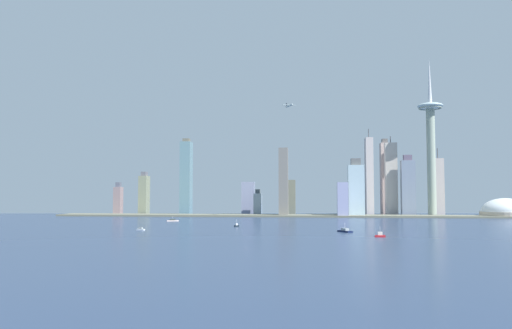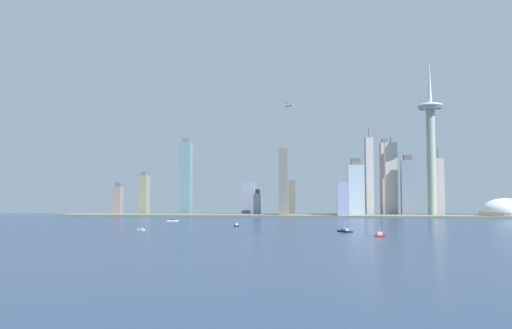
{
  "view_description": "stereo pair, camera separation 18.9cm",
  "coord_description": "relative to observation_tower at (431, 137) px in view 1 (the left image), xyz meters",
  "views": [
    {
      "loc": [
        48.68,
        -369.03,
        38.27
      ],
      "look_at": [
        -46.02,
        492.02,
        91.51
      ],
      "focal_mm": 34.43,
      "sensor_mm": 36.0,
      "label": 1
    },
    {
      "loc": [
        48.87,
        -369.01,
        38.27
      ],
      "look_at": [
        -46.02,
        492.02,
        91.51
      ],
      "focal_mm": 34.43,
      "sensor_mm": 36.0,
      "label": 2
    }
  ],
  "objects": [
    {
      "name": "ground_plane",
      "position": [
        -264.39,
        -532.37,
        -141.93
      ],
      "size": [
        6000.0,
        6000.0,
        0.0
      ],
      "primitive_type": "plane",
      "color": "navy"
    },
    {
      "name": "skyscraper_0",
      "position": [
        -135.27,
        -25.8,
        -94.68
      ],
      "size": [
        27.63,
        22.43,
        101.79
      ],
      "color": "#AAC5D0",
      "rests_on": "ground"
    },
    {
      "name": "stadium_dome",
      "position": [
        112.8,
        -27.8,
        -133.26
      ],
      "size": [
        81.22,
        81.22,
        45.44
      ],
      "color": "#BDAF9C",
      "rests_on": "ground"
    },
    {
      "name": "boat_0",
      "position": [
        -180.38,
        -389.97,
        -140.5
      ],
      "size": [
        15.17,
        18.09,
        9.64
      ],
      "rotation": [
        0.0,
        0.0,
        2.17
      ],
      "color": "#0F183A",
      "rests_on": "ground"
    },
    {
      "name": "boat_1",
      "position": [
        -412.65,
        -209.65,
        -140.7
      ],
      "size": [
        17.58,
        12.02,
        7.75
      ],
      "rotation": [
        0.0,
        0.0,
        3.58
      ],
      "color": "beige",
      "rests_on": "ground"
    },
    {
      "name": "boat_3",
      "position": [
        -396.91,
        -388.08,
        -140.75
      ],
      "size": [
        9.77,
        5.68,
        3.29
      ],
      "rotation": [
        0.0,
        0.0,
        2.81
      ],
      "color": "white",
      "rests_on": "ground"
    },
    {
      "name": "skyscraper_11",
      "position": [
        -65.55,
        31.19,
        -74.55
      ],
      "size": [
        21.76,
        14.82,
        147.23
      ],
      "color": "#BCB3A7",
      "rests_on": "ground"
    },
    {
      "name": "airplane",
      "position": [
        -248.2,
        -115.73,
        40.04
      ],
      "size": [
        21.93,
        23.41,
        7.67
      ],
      "rotation": [
        0.0,
        0.0,
        5.18
      ],
      "color": "#ADC0BE"
    },
    {
      "name": "skyscraper_1",
      "position": [
        -39.89,
        6.98,
        -90.12
      ],
      "size": [
        24.21,
        15.89,
        109.83
      ],
      "color": "gray",
      "rests_on": "ground"
    },
    {
      "name": "skyscraper_9",
      "position": [
        -335.86,
        53.67,
        -110.45
      ],
      "size": [
        24.88,
        19.2,
        62.96
      ],
      "color": "#8F95B2",
      "rests_on": "ground"
    },
    {
      "name": "boat_2",
      "position": [
        -152.92,
        -445.74,
        -140.26
      ],
      "size": [
        9.21,
        3.63,
        9.14
      ],
      "rotation": [
        0.0,
        0.0,
        6.27
      ],
      "color": "red",
      "rests_on": "ground"
    },
    {
      "name": "skyscraper_7",
      "position": [
        -532.01,
        10.56,
        -103.44
      ],
      "size": [
        15.76,
        23.09,
        82.03
      ],
      "color": "gray",
      "rests_on": "ground"
    },
    {
      "name": "observation_tower",
      "position": [
        0.0,
        0.0,
        0.0
      ],
      "size": [
        44.64,
        44.64,
        284.54
      ],
      "color": "#94A390",
      "rests_on": "ground"
    },
    {
      "name": "waterfront_pier",
      "position": [
        -264.39,
        -38.7,
        -140.43
      ],
      "size": [
        803.01,
        61.94,
        3.0
      ],
      "primitive_type": "cube",
      "color": "#686958",
      "rests_on": "ground"
    },
    {
      "name": "skyscraper_6",
      "position": [
        -106.58,
        22.33,
        -70.2
      ],
      "size": [
        13.4,
        27.44,
        160.31
      ],
      "color": "beige",
      "rests_on": "ground"
    },
    {
      "name": "skyscraper_3",
      "position": [
        -456.36,
        35.97,
        -70.04
      ],
      "size": [
        20.44,
        25.22,
        147.89
      ],
      "color": "slate",
      "rests_on": "ground"
    },
    {
      "name": "boat_4",
      "position": [
        -303.08,
        -319.02,
        -140.43
      ],
      "size": [
        5.67,
        5.76,
        8.92
      ],
      "rotation": [
        0.0,
        0.0,
        3.94
      ],
      "color": "black",
      "rests_on": "ground"
    },
    {
      "name": "skyscraper_4",
      "position": [
        -576.62,
        -6.24,
        -113.9
      ],
      "size": [
        14.0,
        15.84,
        61.55
      ],
      "color": "gray",
      "rests_on": "ground"
    },
    {
      "name": "skyscraper_13",
      "position": [
        -253.2,
        38.95,
        -108.75
      ],
      "size": [
        19.72,
        13.66,
        66.36
      ],
      "color": "slate",
      "rests_on": "ground"
    },
    {
      "name": "skyscraper_12",
      "position": [
        -71.16,
        66.45,
        -71.4
      ],
      "size": [
        17.18,
        21.58,
        146.17
      ],
      "color": "#C0A8A0",
      "rests_on": "ground"
    },
    {
      "name": "skyscraper_10",
      "position": [
        -160.59,
        -54.01,
        -112.39
      ],
      "size": [
        18.04,
        21.71,
        59.08
      ],
      "color": "#9A9FC9",
      "rests_on": "ground"
    },
    {
      "name": "skyscraper_2",
      "position": [
        18.46,
        30.0,
        -89.68
      ],
      "size": [
        16.02,
        27.03,
        123.73
      ],
      "color": "#B9ACA7",
      "rests_on": "ground"
    },
    {
      "name": "skyscraper_5",
      "position": [
        -262.03,
        -35.31,
        -81.68
      ],
      "size": [
        15.95,
        24.79,
        120.51
      ],
      "color": "slate",
      "rests_on": "ground"
    },
    {
      "name": "skyscraper_8",
      "position": [
        -313.16,
        16.82,
        -120.18
      ],
      "size": [
        14.33,
        24.4,
        48.19
      ],
      "color": "#90A3B0",
      "rests_on": "ground"
    }
  ]
}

